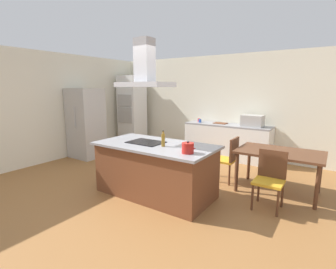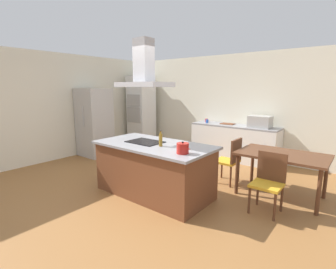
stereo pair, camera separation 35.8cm
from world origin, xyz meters
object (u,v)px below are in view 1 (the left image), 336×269
cutting_board (220,123)px  wall_oven_stack (132,111)px  chair_at_left_end (229,157)px  chair_facing_island (270,176)px  refrigerator (86,123)px  tea_kettle (188,148)px  range_hood (145,72)px  cooktop (146,142)px  dining_table (279,156)px  coffee_mug_blue (200,121)px  countertop_microwave (253,121)px  olive_oil_bottle (163,140)px  coffee_mug_red (199,120)px

cutting_board → wall_oven_stack: bearing=-174.3°
chair_at_left_end → chair_facing_island: size_ratio=1.00×
refrigerator → chair_facing_island: refrigerator is taller
tea_kettle → chair_at_left_end: 1.57m
refrigerator → range_hood: (2.77, -0.92, 1.19)m
cooktop → range_hood: bearing=180.0°
dining_table → coffee_mug_blue: bearing=146.6°
cutting_board → refrigerator: 3.57m
wall_oven_stack → dining_table: 4.86m
countertop_microwave → tea_kettle: bearing=-91.1°
chair_facing_island → olive_oil_bottle: bearing=-156.1°
cooktop → countertop_microwave: bearing=70.5°
cooktop → chair_facing_island: cooktop is taller
chair_at_left_end → cutting_board: bearing=117.6°
wall_oven_stack → countertop_microwave: bearing=3.6°
tea_kettle → coffee_mug_red: bearing=114.3°
range_hood → wall_oven_stack: bearing=135.5°
coffee_mug_red → cooktop: bearing=-80.9°
coffee_mug_blue → chair_facing_island: bearing=-43.4°
olive_oil_bottle → coffee_mug_red: 3.15m
olive_oil_bottle → countertop_microwave: countertop_microwave is taller
countertop_microwave → refrigerator: bearing=-152.7°
olive_oil_bottle → chair_facing_island: (1.54, 0.68, -0.50)m
chair_facing_island → range_hood: bearing=-162.6°
coffee_mug_blue → refrigerator: size_ratio=0.05×
tea_kettle → range_hood: range_hood is taller
refrigerator → dining_table: 4.75m
chair_facing_island → chair_at_left_end: bearing=144.0°
wall_oven_stack → refrigerator: wall_oven_stack is taller
countertop_microwave → range_hood: 3.24m
coffee_mug_red → cutting_board: 0.65m
countertop_microwave → cutting_board: size_ratio=1.47×
refrigerator → chair_facing_island: size_ratio=2.04×
wall_oven_stack → chair_at_left_end: 4.02m
cutting_board → chair_facing_island: cutting_board is taller
chair_at_left_end → range_hood: 2.29m
tea_kettle → dining_table: tea_kettle is taller
olive_oil_bottle → refrigerator: refrigerator is taller
refrigerator → countertop_microwave: bearing=27.3°
cooktop → tea_kettle: bearing=-12.8°
coffee_mug_red → countertop_microwave: bearing=-2.9°
dining_table → cooktop: bearing=-146.8°
cooktop → wall_oven_stack: wall_oven_stack is taller
countertop_microwave → chair_facing_island: (0.93, -2.27, -0.53)m
olive_oil_bottle → dining_table: size_ratio=0.19×
tea_kettle → range_hood: size_ratio=0.26×
cooktop → wall_oven_stack: (-2.69, 2.65, 0.20)m
coffee_mug_blue → wall_oven_stack: wall_oven_stack is taller
tea_kettle → range_hood: 1.49m
olive_oil_bottle → coffee_mug_blue: olive_oil_bottle is taller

